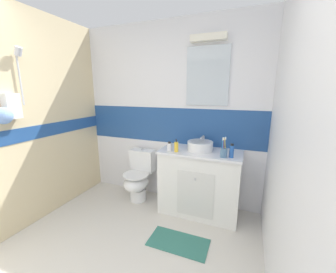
{
  "coord_description": "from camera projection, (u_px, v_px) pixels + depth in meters",
  "views": [
    {
      "loc": [
        1.05,
        -0.27,
        1.59
      ],
      "look_at": [
        0.15,
        1.99,
        1.04
      ],
      "focal_mm": 21.77,
      "sensor_mm": 36.0,
      "label": 1
    }
  ],
  "objects": [
    {
      "name": "soap_dispenser",
      "position": [
        176.0,
        147.0,
        2.5
      ],
      "size": [
        0.05,
        0.05,
        0.16
      ],
      "color": "yellow",
      "rests_on": "vanity_cabinet"
    },
    {
      "name": "toilet",
      "position": [
        139.0,
        177.0,
        2.99
      ],
      "size": [
        0.37,
        0.5,
        0.74
      ],
      "color": "white",
      "rests_on": "ground_plane"
    },
    {
      "name": "bath_mat",
      "position": [
        178.0,
        242.0,
        2.17
      ],
      "size": [
        0.63,
        0.33,
        0.01
      ],
      "primitive_type": "cube",
      "color": "#337266",
      "rests_on": "ground_plane"
    },
    {
      "name": "ground_plane",
      "position": [
        126.0,
        253.0,
        2.07
      ],
      "size": [
        3.2,
        3.48,
        0.04
      ],
      "primitive_type": "cube",
      "color": "beige"
    },
    {
      "name": "perfume_flask_small",
      "position": [
        169.0,
        146.0,
        2.55
      ],
      "size": [
        0.05,
        0.03,
        0.12
      ],
      "color": "white",
      "rests_on": "vanity_cabinet"
    },
    {
      "name": "wall_back_tiled",
      "position": [
        171.0,
        114.0,
        2.91
      ],
      "size": [
        3.2,
        0.2,
        2.5
      ],
      "color": "white",
      "rests_on": "ground_plane"
    },
    {
      "name": "vanity_cabinet",
      "position": [
        200.0,
        182.0,
        2.65
      ],
      "size": [
        1.01,
        0.51,
        0.85
      ],
      "color": "white",
      "rests_on": "ground_plane"
    },
    {
      "name": "toothbrush_cup",
      "position": [
        224.0,
        152.0,
        2.29
      ],
      "size": [
        0.08,
        0.08,
        0.23
      ],
      "color": "#4C7299",
      "rests_on": "vanity_cabinet"
    },
    {
      "name": "deodorant_spray_can",
      "position": [
        232.0,
        151.0,
        2.28
      ],
      "size": [
        0.05,
        0.05,
        0.16
      ],
      "color": "#2659B2",
      "rests_on": "vanity_cabinet"
    },
    {
      "name": "wall_left_shower_alcove",
      "position": [
        17.0,
        121.0,
        2.27
      ],
      "size": [
        0.29,
        3.48,
        2.5
      ],
      "color": "beige",
      "rests_on": "ground_plane"
    },
    {
      "name": "wall_right_plain",
      "position": [
        297.0,
        145.0,
        1.3
      ],
      "size": [
        0.1,
        3.48,
        2.5
      ],
      "primitive_type": "cube",
      "color": "white",
      "rests_on": "ground_plane"
    },
    {
      "name": "sink_basin",
      "position": [
        200.0,
        146.0,
        2.56
      ],
      "size": [
        0.32,
        0.36,
        0.16
      ],
      "color": "white",
      "rests_on": "vanity_cabinet"
    }
  ]
}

